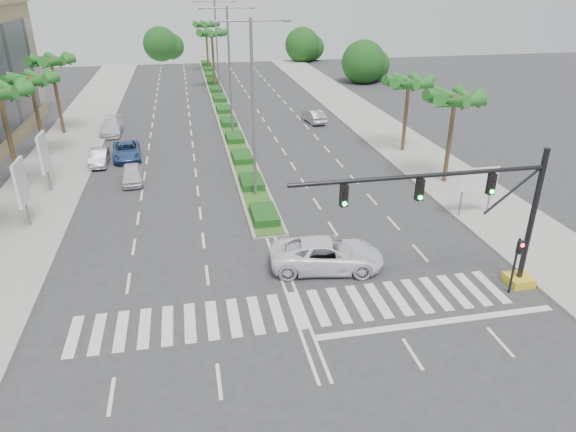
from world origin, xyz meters
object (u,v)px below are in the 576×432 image
Objects in this scene: car_parked_b at (99,157)px; car_parked_a at (132,174)px; car_parked_c at (126,151)px; car_right at (314,116)px; car_crossing at (327,254)px; car_parked_d at (111,127)px.

car_parked_a is at bearing -59.54° from car_parked_b.
car_parked_c is (-0.88, 6.06, 0.03)m from car_parked_a.
car_parked_c is at bearing 18.24° from car_right.
car_parked_b is at bearing -156.12° from car_parked_c.
car_parked_a is 0.98× the size of car_parked_b.
car_crossing is (12.01, -21.37, 0.15)m from car_parked_c.
car_parked_c is 20.80m from car_right.
car_parked_d is (-2.13, 8.33, 0.02)m from car_parked_c.
car_parked_c is at bearing 39.20° from car_crossing.
car_crossing is (14.14, -20.18, 0.19)m from car_parked_b.
car_parked_d is at bearing 35.32° from car_crossing.
car_parked_c is at bearing -74.91° from car_parked_d.
car_parked_a is 6.13m from car_parked_c.
car_crossing is at bearing -56.17° from car_parked_b.
car_parked_b is (-3.01, 4.88, -0.01)m from car_parked_a.
car_right reaches higher than car_parked_b.
car_parked_b is 0.80× the size of car_parked_c.
car_parked_d reaches higher than car_parked_c.
car_right is (18.84, 8.80, 0.01)m from car_parked_c.
car_parked_c is 1.17× the size of car_right.
car_crossing is 1.43× the size of car_right.
car_parked_b is 0.66× the size of car_crossing.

